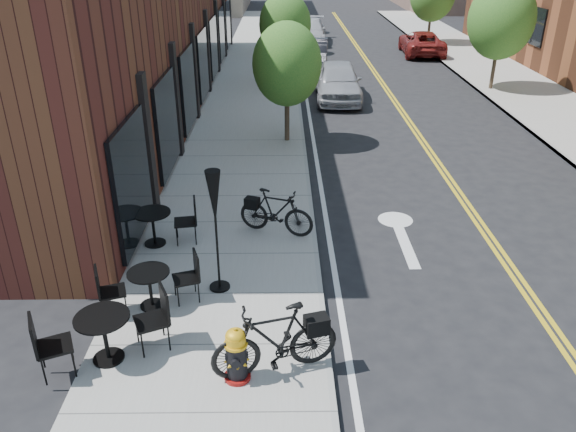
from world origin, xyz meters
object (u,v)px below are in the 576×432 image
object	(u,v)px
bicycle_left	(275,340)
bistro_set_b	(104,332)
parked_car_a	(338,81)
bistro_set_a	(150,284)
bicycle_right	(276,212)
parked_car_b	(312,55)
parked_car_c	(309,31)
bistro_set_c	(153,223)
parked_car_far	(422,43)
patio_umbrella	(215,206)
fire_hydrant	(236,355)

from	to	relation	value
bicycle_left	bistro_set_b	distance (m)	2.72
parked_car_a	bistro_set_a	bearing A→B (deg)	-105.89
bistro_set_b	parked_car_a	xyz separation A→B (m)	(5.20, 16.43, 0.12)
bicycle_left	bicycle_right	size ratio (longest dim) A/B	1.14
parked_car_b	parked_car_c	distance (m)	7.87
bicycle_left	bistro_set_c	distance (m)	4.91
bistro_set_b	parked_car_far	bearing A→B (deg)	43.19
patio_umbrella	parked_car_b	world-z (taller)	patio_umbrella
bistro_set_b	parked_car_c	size ratio (longest dim) A/B	0.39
parked_car_far	bistro_set_a	bearing A→B (deg)	70.77
parked_car_c	fire_hydrant	bearing A→B (deg)	-89.76
bistro_set_c	parked_car_c	xyz separation A→B (m)	(4.64, 26.60, 0.11)
patio_umbrella	parked_car_c	size ratio (longest dim) A/B	0.48
parked_car_c	parked_car_far	xyz separation A→B (m)	(6.36, -3.94, -0.07)
fire_hydrant	patio_umbrella	world-z (taller)	patio_umbrella
bistro_set_a	bistro_set_b	xyz separation A→B (m)	(-0.41, -1.44, 0.06)
fire_hydrant	parked_car_b	world-z (taller)	parked_car_b
bicycle_right	bistro_set_a	xyz separation A→B (m)	(-2.27, -2.82, -0.05)
bicycle_left	bistro_set_a	distance (m)	2.89
bicycle_left	parked_car_far	size ratio (longest dim) A/B	0.42
patio_umbrella	bistro_set_b	bearing A→B (deg)	-128.25
bistro_set_a	bistro_set_c	size ratio (longest dim) A/B	0.94
patio_umbrella	parked_car_a	distance (m)	14.89
bicycle_right	patio_umbrella	xyz separation A→B (m)	(-1.08, -2.24, 1.22)
bicycle_right	parked_car_b	bearing A→B (deg)	15.40
parked_car_a	fire_hydrant	bearing A→B (deg)	-98.52
patio_umbrella	parked_car_b	distance (m)	20.72
fire_hydrant	parked_car_b	bearing A→B (deg)	75.93
bistro_set_a	parked_car_a	xyz separation A→B (m)	(4.79, 14.99, 0.18)
patio_umbrella	parked_car_far	world-z (taller)	patio_umbrella
bistro_set_c	parked_car_b	size ratio (longest dim) A/B	0.43
bistro_set_c	bistro_set_a	bearing A→B (deg)	-89.35
bistro_set_b	bistro_set_c	bearing A→B (deg)	65.82
bicycle_right	parked_car_a	distance (m)	12.42
bicycle_left	parked_car_far	world-z (taller)	parked_car_far
parked_car_c	parked_car_far	bearing A→B (deg)	-26.84
bistro_set_a	bistro_set_c	bearing A→B (deg)	81.47
bicycle_right	patio_umbrella	world-z (taller)	patio_umbrella
bistro_set_c	parked_car_c	size ratio (longest dim) A/B	0.38
bistro_set_a	parked_car_b	xyz separation A→B (m)	(3.99, 21.08, 0.14)
fire_hydrant	parked_car_far	world-z (taller)	parked_car_far
fire_hydrant	bistro_set_a	xyz separation A→B (m)	(-1.70, 1.91, 0.03)
fire_hydrant	bistro_set_c	xyz separation A→B (m)	(-2.11, 4.25, 0.06)
bistro_set_a	bistro_set_b	bearing A→B (deg)	-124.27
bicycle_right	bistro_set_b	world-z (taller)	bistro_set_b
bicycle_right	bistro_set_a	bearing A→B (deg)	161.94
parked_car_c	bicycle_right	bearing A→B (deg)	-89.37
bicycle_right	bistro_set_a	distance (m)	3.62
bicycle_right	parked_car_far	bearing A→B (deg)	0.22
bicycle_left	parked_car_c	size ratio (longest dim) A/B	0.39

